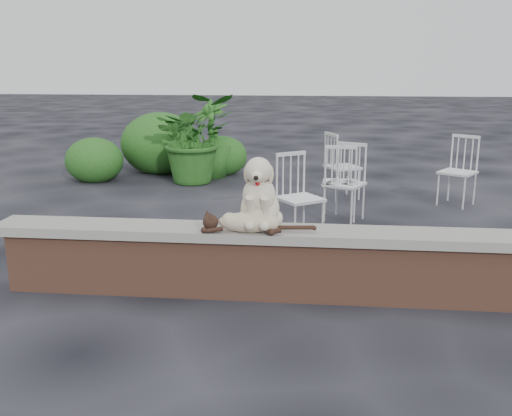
# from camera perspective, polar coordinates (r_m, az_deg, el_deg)

# --- Properties ---
(ground) EXTENTS (60.00, 60.00, 0.00)m
(ground) POSITION_cam_1_polar(r_m,az_deg,el_deg) (4.88, 10.79, -8.85)
(ground) COLOR black
(ground) RESTS_ON ground
(brick_wall) EXTENTS (6.00, 0.30, 0.50)m
(brick_wall) POSITION_cam_1_polar(r_m,az_deg,el_deg) (4.79, 10.93, -6.10)
(brick_wall) COLOR brown
(brick_wall) RESTS_ON ground
(capstone) EXTENTS (6.20, 0.40, 0.08)m
(capstone) POSITION_cam_1_polar(r_m,az_deg,el_deg) (4.70, 11.09, -2.78)
(capstone) COLOR slate
(capstone) RESTS_ON brick_wall
(dog) EXTENTS (0.40, 0.53, 0.61)m
(dog) POSITION_cam_1_polar(r_m,az_deg,el_deg) (4.65, 0.40, 1.71)
(dog) COLOR beige
(dog) RESTS_ON capstone
(cat) EXTENTS (1.07, 0.26, 0.18)m
(cat) POSITION_cam_1_polar(r_m,az_deg,el_deg) (4.56, -0.79, -1.30)
(cat) COLOR tan
(cat) RESTS_ON capstone
(chair_c) EXTENTS (0.58, 0.58, 0.94)m
(chair_c) POSITION_cam_1_polar(r_m,az_deg,el_deg) (7.17, 8.32, 2.62)
(chair_c) COLOR silver
(chair_c) RESTS_ON ground
(chair_a) EXTENTS (0.78, 0.78, 0.94)m
(chair_a) POSITION_cam_1_polar(r_m,az_deg,el_deg) (6.28, 4.37, 1.08)
(chair_a) COLOR silver
(chair_a) RESTS_ON ground
(chair_b) EXTENTS (0.75, 0.75, 0.94)m
(chair_b) POSITION_cam_1_polar(r_m,az_deg,el_deg) (7.09, 8.76, 2.48)
(chair_b) COLOR silver
(chair_b) RESTS_ON ground
(chair_e) EXTENTS (0.75, 0.75, 0.94)m
(chair_e) POSITION_cam_1_polar(r_m,az_deg,el_deg) (8.27, 8.56, 4.15)
(chair_e) COLOR silver
(chair_e) RESTS_ON ground
(chair_d) EXTENTS (0.78, 0.78, 0.94)m
(chair_d) POSITION_cam_1_polar(r_m,az_deg,el_deg) (8.24, 19.34, 3.48)
(chair_d) COLOR silver
(chair_d) RESTS_ON ground
(potted_plant_a) EXTENTS (1.63, 1.55, 1.43)m
(potted_plant_a) POSITION_cam_1_polar(r_m,az_deg,el_deg) (9.32, -6.09, 6.89)
(potted_plant_a) COLOR #215117
(potted_plant_a) RESTS_ON ground
(potted_plant_b) EXTENTS (1.05, 1.05, 1.33)m
(potted_plant_b) POSITION_cam_1_polar(r_m,az_deg,el_deg) (9.74, -4.60, 6.92)
(potted_plant_b) COLOR #215117
(potted_plant_b) RESTS_ON ground
(shrubbery) EXTENTS (2.89, 1.99, 1.11)m
(shrubbery) POSITION_cam_1_polar(r_m,az_deg,el_deg) (10.17, -9.66, 5.78)
(shrubbery) COLOR #215117
(shrubbery) RESTS_ON ground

